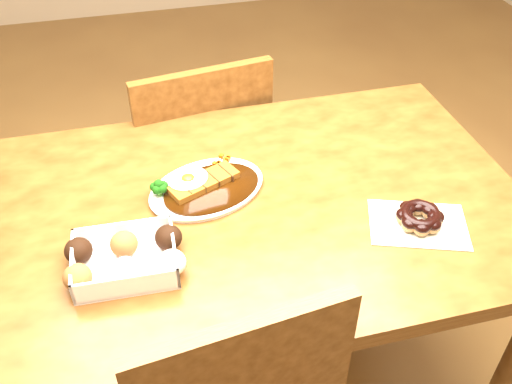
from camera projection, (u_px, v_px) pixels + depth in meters
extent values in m
plane|color=brown|center=(258.00, 383.00, 1.77)|extent=(6.00, 6.00, 0.00)
cube|color=#43240D|center=(259.00, 207.00, 1.30)|extent=(1.20, 0.80, 0.04)
cylinder|color=#43240D|center=(508.00, 376.00, 1.39)|extent=(0.06, 0.06, 0.71)
cylinder|color=#43240D|center=(54.00, 258.00, 1.69)|extent=(0.06, 0.06, 0.71)
cylinder|color=#43240D|center=(390.00, 200.00, 1.89)|extent=(0.06, 0.06, 0.71)
cube|color=#43240D|center=(192.00, 163.00, 1.92)|extent=(0.48, 0.48, 0.04)
cylinder|color=#43240D|center=(225.00, 175.00, 2.24)|extent=(0.04, 0.04, 0.41)
cylinder|color=#43240D|center=(139.00, 196.00, 2.14)|extent=(0.04, 0.04, 0.41)
cylinder|color=#43240D|center=(258.00, 231.00, 1.99)|extent=(0.04, 0.04, 0.41)
cylinder|color=#43240D|center=(164.00, 258.00, 1.90)|extent=(0.04, 0.04, 0.41)
cube|color=#43240D|center=(206.00, 134.00, 1.63)|extent=(0.40, 0.09, 0.40)
ellipsoid|color=white|center=(207.00, 189.00, 1.31)|extent=(0.32, 0.27, 0.01)
ellipsoid|color=black|center=(212.00, 189.00, 1.29)|extent=(0.27, 0.23, 0.01)
cube|color=#6B380C|center=(204.00, 183.00, 1.30)|extent=(0.17, 0.12, 0.02)
ellipsoid|color=white|center=(188.00, 179.00, 1.29)|extent=(0.11, 0.11, 0.01)
ellipsoid|color=#FFB214|center=(188.00, 178.00, 1.29)|extent=(0.03, 0.03, 0.02)
cube|color=white|center=(125.00, 258.00, 1.11)|extent=(0.20, 0.16, 0.05)
ellipsoid|color=brown|center=(77.00, 277.00, 1.07)|extent=(0.06, 0.06, 0.05)
ellipsoid|color=pink|center=(125.00, 270.00, 1.08)|extent=(0.06, 0.06, 0.05)
ellipsoid|color=beige|center=(172.00, 263.00, 1.10)|extent=(0.06, 0.06, 0.05)
ellipsoid|color=black|center=(78.00, 251.00, 1.12)|extent=(0.06, 0.06, 0.05)
ellipsoid|color=brown|center=(124.00, 244.00, 1.13)|extent=(0.06, 0.06, 0.05)
ellipsoid|color=black|center=(168.00, 237.00, 1.15)|extent=(0.06, 0.06, 0.05)
cube|color=silver|center=(418.00, 224.00, 1.22)|extent=(0.24, 0.20, 0.00)
torus|color=olive|center=(419.00, 218.00, 1.21)|extent=(0.13, 0.13, 0.03)
torus|color=black|center=(420.00, 215.00, 1.21)|extent=(0.11, 0.11, 0.02)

